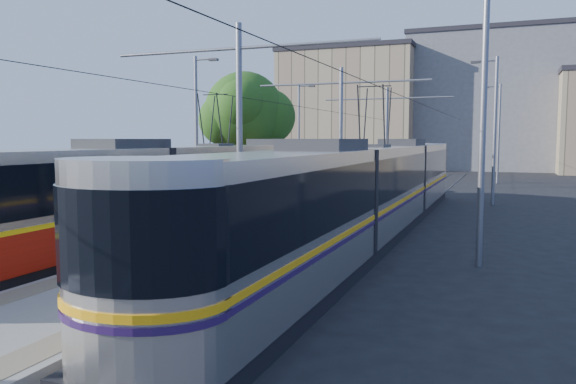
% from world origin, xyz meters
% --- Properties ---
extents(ground, '(160.00, 160.00, 0.00)m').
position_xyz_m(ground, '(0.00, 0.00, 0.00)').
color(ground, black).
rests_on(ground, ground).
extents(platform, '(4.00, 50.00, 0.30)m').
position_xyz_m(platform, '(0.00, 17.00, 0.15)').
color(platform, gray).
rests_on(platform, ground).
extents(tactile_strip_left, '(0.70, 50.00, 0.01)m').
position_xyz_m(tactile_strip_left, '(-1.45, 17.00, 0.30)').
color(tactile_strip_left, gray).
rests_on(tactile_strip_left, platform).
extents(tactile_strip_right, '(0.70, 50.00, 0.01)m').
position_xyz_m(tactile_strip_right, '(1.45, 17.00, 0.30)').
color(tactile_strip_right, gray).
rests_on(tactile_strip_right, platform).
extents(rails, '(8.71, 70.00, 0.03)m').
position_xyz_m(rails, '(0.00, 17.00, 0.02)').
color(rails, gray).
rests_on(rails, ground).
extents(tram_left, '(2.43, 31.45, 5.50)m').
position_xyz_m(tram_left, '(-3.60, 13.02, 1.71)').
color(tram_left, black).
rests_on(tram_left, ground).
extents(tram_right, '(2.43, 30.03, 5.50)m').
position_xyz_m(tram_right, '(3.60, 11.79, 1.86)').
color(tram_right, black).
rests_on(tram_right, ground).
extents(catenary, '(9.20, 70.00, 7.00)m').
position_xyz_m(catenary, '(0.00, 14.15, 4.52)').
color(catenary, gray).
rests_on(catenary, platform).
extents(street_lamps, '(15.18, 38.22, 8.00)m').
position_xyz_m(street_lamps, '(-0.00, 21.00, 4.18)').
color(street_lamps, gray).
rests_on(street_lamps, ground).
extents(shelter, '(0.84, 1.24, 2.60)m').
position_xyz_m(shelter, '(0.24, 11.64, 1.66)').
color(shelter, black).
rests_on(shelter, platform).
extents(tree, '(5.25, 4.85, 7.62)m').
position_xyz_m(tree, '(-6.32, 22.37, 5.16)').
color(tree, '#382314').
rests_on(tree, ground).
extents(building_left, '(16.32, 12.24, 14.44)m').
position_xyz_m(building_left, '(-10.00, 60.00, 7.23)').
color(building_left, tan).
rests_on(building_left, ground).
extents(building_centre, '(18.36, 14.28, 16.04)m').
position_xyz_m(building_centre, '(6.00, 64.00, 8.03)').
color(building_centre, gray).
rests_on(building_centre, ground).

